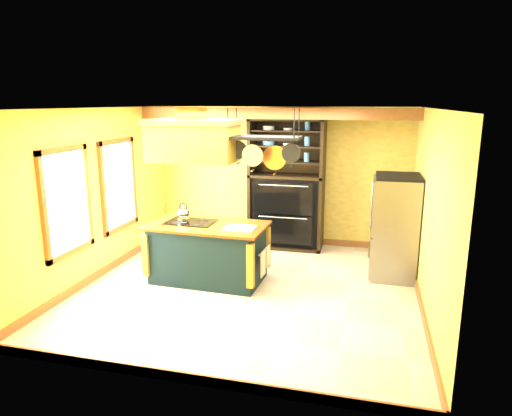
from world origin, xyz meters
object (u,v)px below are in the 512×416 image
at_px(range_hood, 193,139).
at_px(refrigerator, 394,229).
at_px(hutch, 287,199).
at_px(kitchen_island, 208,252).
at_px(pot_rack, 264,144).

xyz_separation_m(range_hood, refrigerator, (3.05, 0.89, -1.45)).
bearing_deg(refrigerator, hutch, 149.52).
distance_m(kitchen_island, refrigerator, 3.00).
bearing_deg(range_hood, refrigerator, 16.26).
xyz_separation_m(pot_rack, refrigerator, (1.94, 0.89, -1.40)).
distance_m(kitchen_island, pot_rack, 1.95).
bearing_deg(pot_rack, hutch, 90.54).
bearing_deg(kitchen_island, pot_rack, 2.38).
xyz_separation_m(refrigerator, hutch, (-1.96, 1.15, 0.16)).
relative_size(pot_rack, hutch, 0.45).
bearing_deg(hutch, refrigerator, -30.48).
relative_size(range_hood, refrigerator, 0.85).
bearing_deg(refrigerator, kitchen_island, -162.69).
height_order(kitchen_island, refrigerator, refrigerator).
height_order(kitchen_island, pot_rack, pot_rack).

